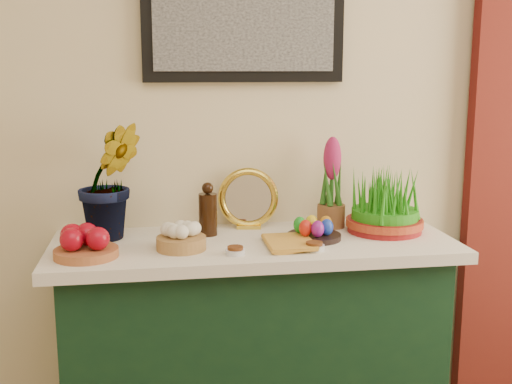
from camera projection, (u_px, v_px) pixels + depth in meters
sideboard at (254, 363)px, 2.34m from camera, size 1.30×0.45×0.85m
tablecloth at (254, 245)px, 2.25m from camera, size 1.40×0.55×0.04m
hyacinth_green at (109, 162)px, 2.22m from camera, size 0.32×0.30×0.54m
apple_bowl at (86, 244)px, 2.03m from camera, size 0.26×0.26×0.10m
garlic_basket at (181, 238)px, 2.12m from camera, size 0.22×0.22×0.09m
vinegar_cruet at (208, 212)px, 2.29m from camera, size 0.07×0.07×0.19m
mirror at (248, 199)px, 2.40m from camera, size 0.23×0.09×0.23m
book at (266, 243)px, 2.15m from camera, size 0.14×0.21×0.03m
spice_dish_left at (235, 251)px, 2.07m from camera, size 0.06×0.06×0.03m
spice_dish_right at (314, 246)px, 2.12m from camera, size 0.07×0.07×0.03m
egg_plate at (314, 231)px, 2.25m from camera, size 0.20×0.20×0.08m
hyacinth_pink at (332, 187)px, 2.40m from camera, size 0.10×0.10×0.34m
wheatgrass_sabzeh at (385, 205)px, 2.34m from camera, size 0.28×0.28×0.23m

